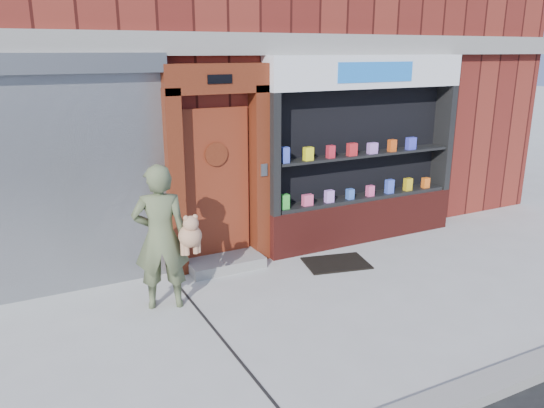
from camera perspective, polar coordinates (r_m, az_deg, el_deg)
ground at (r=6.81m, az=6.52°, el=-10.67°), size 80.00×80.00×0.00m
curb at (r=5.39m, az=20.02°, el=-18.78°), size 60.00×0.30×0.12m
building at (r=11.57m, az=-10.61°, el=20.58°), size 12.00×8.16×8.00m
shutter_bay at (r=7.08m, az=-23.27°, el=3.91°), size 3.10×0.30×3.04m
red_door_bay at (r=7.55m, az=-5.79°, el=3.82°), size 1.52×0.58×2.90m
pharmacy_bay at (r=8.74m, az=9.77°, el=4.80°), size 3.50×0.41×3.00m
woman at (r=6.51m, az=-11.71°, el=-3.51°), size 0.84×0.60×1.81m
doormat at (r=8.01m, az=6.93°, el=-6.33°), size 1.04×0.84×0.02m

